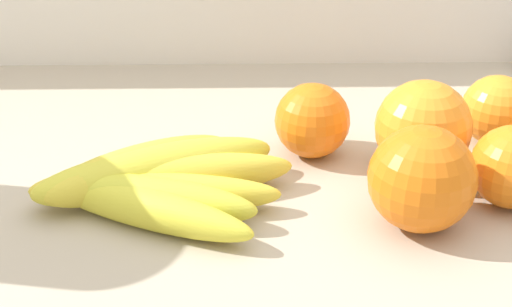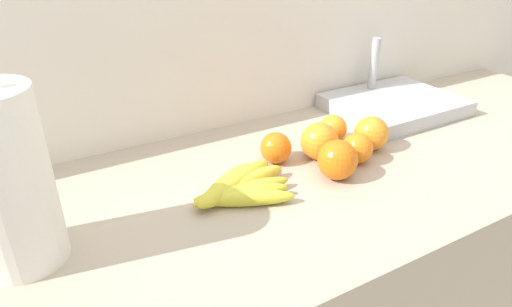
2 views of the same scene
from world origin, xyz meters
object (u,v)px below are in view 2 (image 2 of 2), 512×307
(orange_back_right, at_px, (357,148))
(sink_basin, at_px, (394,104))
(orange_far_right, at_px, (319,141))
(orange_front, at_px, (338,160))
(banana_bunch, at_px, (238,188))
(orange_center, at_px, (333,129))
(paper_towel_roll, at_px, (5,182))
(orange_back_left, at_px, (276,148))
(orange_right, at_px, (371,133))

(orange_back_right, relative_size, sink_basin, 0.20)
(orange_far_right, height_order, orange_front, same)
(orange_far_right, distance_m, orange_front, 0.09)
(banana_bunch, bearing_deg, orange_front, -9.90)
(banana_bunch, distance_m, orange_center, 0.33)
(paper_towel_roll, distance_m, sink_basin, 0.97)
(orange_back_right, distance_m, orange_far_right, 0.08)
(orange_far_right, xyz_separation_m, paper_towel_roll, (-0.60, -0.04, 0.10))
(orange_front, distance_m, sink_basin, 0.42)
(orange_back_right, xyz_separation_m, orange_center, (0.02, 0.11, -0.00))
(banana_bunch, relative_size, orange_back_left, 3.21)
(banana_bunch, relative_size, sink_basin, 0.65)
(orange_far_right, xyz_separation_m, orange_back_left, (-0.09, 0.03, -0.01))
(orange_back_right, distance_m, orange_center, 0.11)
(orange_far_right, xyz_separation_m, orange_right, (0.13, -0.02, -0.00))
(banana_bunch, xyz_separation_m, sink_basin, (0.58, 0.17, 0.00))
(orange_center, xyz_separation_m, orange_back_left, (-0.17, -0.02, 0.00))
(banana_bunch, distance_m, orange_front, 0.21)
(orange_far_right, height_order, paper_towel_roll, paper_towel_roll)
(orange_right, xyz_separation_m, orange_front, (-0.15, -0.07, 0.00))
(banana_bunch, xyz_separation_m, orange_front, (0.21, -0.04, 0.02))
(banana_bunch, xyz_separation_m, orange_back_right, (0.29, -0.01, 0.01))
(orange_far_right, distance_m, orange_back_left, 0.10)
(orange_right, xyz_separation_m, paper_towel_roll, (-0.73, -0.02, 0.10))
(orange_right, bearing_deg, orange_back_right, -154.15)
(orange_center, bearing_deg, orange_front, -125.78)
(orange_right, distance_m, sink_basin, 0.26)
(orange_back_right, bearing_deg, banana_bunch, 178.90)
(banana_bunch, relative_size, orange_center, 3.32)
(orange_center, bearing_deg, sink_basin, 14.41)
(orange_front, height_order, sink_basin, sink_basin)
(orange_back_left, distance_m, orange_front, 0.14)
(banana_bunch, relative_size, orange_front, 2.65)
(orange_front, bearing_deg, paper_towel_roll, 175.60)
(orange_back_left, relative_size, sink_basin, 0.20)
(paper_towel_roll, bearing_deg, orange_center, 8.07)
(orange_far_right, relative_size, paper_towel_roll, 0.27)
(orange_back_left, distance_m, orange_right, 0.23)
(orange_right, bearing_deg, orange_center, 123.37)
(orange_center, bearing_deg, paper_towel_roll, -171.93)
(banana_bunch, height_order, orange_back_right, orange_back_right)
(orange_front, bearing_deg, orange_back_left, 121.21)
(paper_towel_roll, bearing_deg, orange_right, 1.63)
(orange_center, height_order, paper_towel_roll, paper_towel_roll)
(orange_right, bearing_deg, orange_back_left, 166.35)
(orange_center, relative_size, sink_basin, 0.20)
(orange_center, height_order, sink_basin, sink_basin)
(orange_front, xyz_separation_m, paper_towel_roll, (-0.58, 0.04, 0.10))
(orange_back_right, height_order, orange_center, orange_back_right)
(orange_back_right, bearing_deg, orange_far_right, 136.97)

